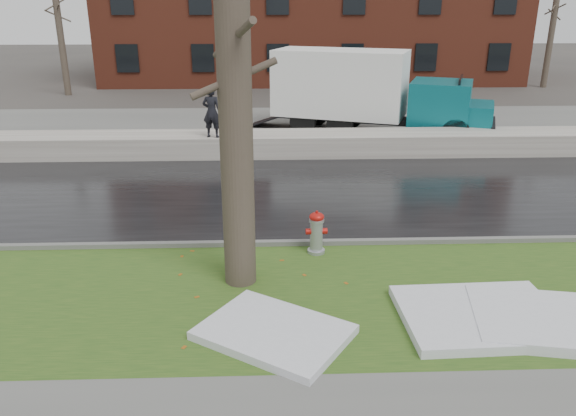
{
  "coord_description": "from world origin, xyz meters",
  "views": [
    {
      "loc": [
        -0.81,
        -10.1,
        5.03
      ],
      "look_at": [
        -0.43,
        0.72,
        1.0
      ],
      "focal_mm": 35.0,
      "sensor_mm": 36.0,
      "label": 1
    }
  ],
  "objects_px": {
    "worker": "(212,112)",
    "tree": "(234,83)",
    "box_truck": "(366,91)",
    "fire_hydrant": "(316,230)"
  },
  "relations": [
    {
      "from": "box_truck",
      "to": "worker",
      "type": "xyz_separation_m",
      "value": [
        -5.65,
        -3.56,
        -0.12
      ]
    },
    {
      "from": "tree",
      "to": "box_truck",
      "type": "distance_m",
      "value": 13.27
    },
    {
      "from": "worker",
      "to": "tree",
      "type": "bearing_deg",
      "value": 110.69
    },
    {
      "from": "tree",
      "to": "worker",
      "type": "height_order",
      "value": "tree"
    },
    {
      "from": "tree",
      "to": "worker",
      "type": "distance_m",
      "value": 9.16
    },
    {
      "from": "tree",
      "to": "box_truck",
      "type": "relative_size",
      "value": 0.76
    },
    {
      "from": "tree",
      "to": "worker",
      "type": "relative_size",
      "value": 4.37
    },
    {
      "from": "box_truck",
      "to": "worker",
      "type": "distance_m",
      "value": 6.68
    },
    {
      "from": "fire_hydrant",
      "to": "box_truck",
      "type": "height_order",
      "value": "box_truck"
    },
    {
      "from": "fire_hydrant",
      "to": "tree",
      "type": "distance_m",
      "value": 3.73
    }
  ]
}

